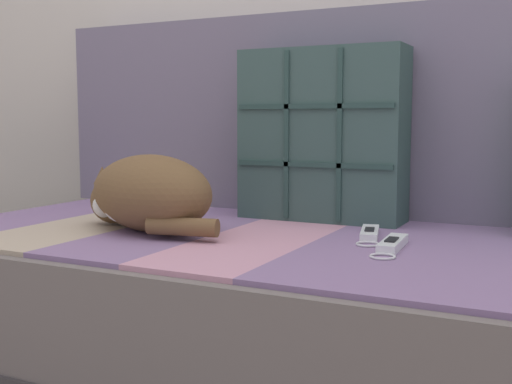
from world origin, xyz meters
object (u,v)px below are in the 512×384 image
(game_remote_far, at_px, (392,245))
(sleeping_cat, at_px, (145,195))
(throw_pillow_quilted, at_px, (322,135))
(game_remote_near, at_px, (370,234))
(couch, at_px, (322,336))

(game_remote_far, bearing_deg, sleeping_cat, -175.73)
(throw_pillow_quilted, relative_size, game_remote_near, 2.28)
(game_remote_near, height_order, game_remote_far, same)
(game_remote_near, xyz_separation_m, game_remote_far, (0.07, -0.09, 0.00))
(game_remote_near, relative_size, game_remote_far, 0.95)
(throw_pillow_quilted, xyz_separation_m, game_remote_far, (0.26, -0.29, -0.21))
(throw_pillow_quilted, relative_size, game_remote_far, 2.16)
(couch, distance_m, game_remote_near, 0.25)
(couch, bearing_deg, game_remote_near, 19.00)
(throw_pillow_quilted, bearing_deg, game_remote_far, -48.57)
(couch, xyz_separation_m, game_remote_far, (0.17, -0.06, 0.23))
(game_remote_far, bearing_deg, throw_pillow_quilted, 131.43)
(sleeping_cat, distance_m, game_remote_far, 0.57)
(couch, distance_m, game_remote_far, 0.29)
(throw_pillow_quilted, height_order, game_remote_far, throw_pillow_quilted)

